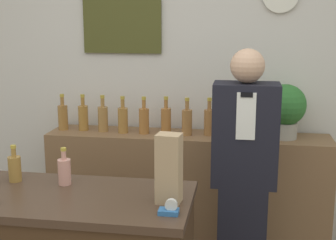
% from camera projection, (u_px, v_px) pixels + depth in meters
% --- Properties ---
extents(back_wall, '(5.20, 0.09, 2.70)m').
position_uv_depth(back_wall, '(181.00, 71.00, 3.68)').
color(back_wall, silver).
rests_on(back_wall, ground_plane).
extents(back_shelf, '(2.13, 0.38, 0.90)m').
position_uv_depth(back_shelf, '(187.00, 191.00, 3.62)').
color(back_shelf, brown).
rests_on(back_shelf, ground_plane).
extents(shopkeeper, '(0.40, 0.25, 1.59)m').
position_uv_depth(shopkeeper, '(244.00, 176.00, 2.94)').
color(shopkeeper, black).
rests_on(shopkeeper, ground_plane).
extents(potted_plant, '(0.30, 0.30, 0.40)m').
position_uv_depth(potted_plant, '(285.00, 108.00, 3.37)').
color(potted_plant, '#9E998E').
rests_on(potted_plant, back_shelf).
extents(paper_bag, '(0.12, 0.11, 0.33)m').
position_uv_depth(paper_bag, '(169.00, 169.00, 2.18)').
color(paper_bag, tan).
rests_on(paper_bag, display_counter).
extents(tape_dispenser, '(0.09, 0.06, 0.07)m').
position_uv_depth(tape_dispenser, '(170.00, 209.00, 2.08)').
color(tape_dispenser, '#2D66A8').
rests_on(tape_dispenser, display_counter).
extents(counter_bottle_1, '(0.07, 0.07, 0.20)m').
position_uv_depth(counter_bottle_1, '(15.00, 168.00, 2.49)').
color(counter_bottle_1, olive).
rests_on(counter_bottle_1, display_counter).
extents(counter_bottle_2, '(0.07, 0.07, 0.20)m').
position_uv_depth(counter_bottle_2, '(64.00, 171.00, 2.44)').
color(counter_bottle_2, tan).
rests_on(counter_bottle_2, display_counter).
extents(shelf_bottle_0, '(0.08, 0.08, 0.28)m').
position_uv_depth(shelf_bottle_0, '(63.00, 116.00, 3.66)').
color(shelf_bottle_0, olive).
rests_on(shelf_bottle_0, back_shelf).
extents(shelf_bottle_1, '(0.08, 0.08, 0.28)m').
position_uv_depth(shelf_bottle_1, '(83.00, 117.00, 3.64)').
color(shelf_bottle_1, '#A27132').
rests_on(shelf_bottle_1, back_shelf).
extents(shelf_bottle_2, '(0.08, 0.08, 0.28)m').
position_uv_depth(shelf_bottle_2, '(103.00, 118.00, 3.60)').
color(shelf_bottle_2, '#9E723D').
rests_on(shelf_bottle_2, back_shelf).
extents(shelf_bottle_3, '(0.08, 0.08, 0.28)m').
position_uv_depth(shelf_bottle_3, '(123.00, 119.00, 3.56)').
color(shelf_bottle_3, '#A17035').
rests_on(shelf_bottle_3, back_shelf).
extents(shelf_bottle_4, '(0.08, 0.08, 0.28)m').
position_uv_depth(shelf_bottle_4, '(144.00, 120.00, 3.53)').
color(shelf_bottle_4, '#A26732').
rests_on(shelf_bottle_4, back_shelf).
extents(shelf_bottle_5, '(0.08, 0.08, 0.28)m').
position_uv_depth(shelf_bottle_5, '(166.00, 120.00, 3.54)').
color(shelf_bottle_5, '#A26833').
rests_on(shelf_bottle_5, back_shelf).
extents(shelf_bottle_6, '(0.08, 0.08, 0.28)m').
position_uv_depth(shelf_bottle_6, '(187.00, 121.00, 3.49)').
color(shelf_bottle_6, '#9B6939').
rests_on(shelf_bottle_6, back_shelf).
extents(shelf_bottle_7, '(0.08, 0.08, 0.28)m').
position_uv_depth(shelf_bottle_7, '(209.00, 121.00, 3.49)').
color(shelf_bottle_7, '#986537').
rests_on(shelf_bottle_7, back_shelf).
extents(shelf_bottle_8, '(0.08, 0.08, 0.28)m').
position_uv_depth(shelf_bottle_8, '(231.00, 123.00, 3.43)').
color(shelf_bottle_8, '#9A6631').
rests_on(shelf_bottle_8, back_shelf).
extents(shelf_bottle_9, '(0.08, 0.08, 0.28)m').
position_uv_depth(shelf_bottle_9, '(254.00, 123.00, 3.42)').
color(shelf_bottle_9, olive).
rests_on(shelf_bottle_9, back_shelf).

